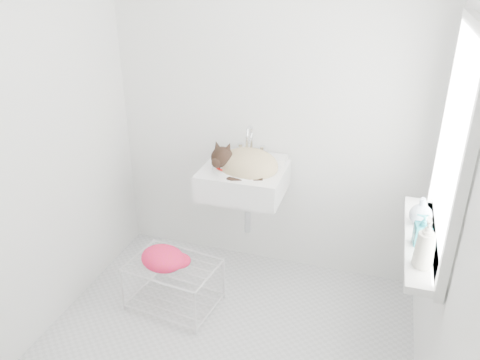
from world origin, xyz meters
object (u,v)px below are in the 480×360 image
(bottle_a, at_px, (421,266))
(wire_rack, at_px, (174,286))
(bottle_c, at_px, (419,223))
(cat, at_px, (245,164))
(bottle_b, at_px, (420,244))
(sink, at_px, (244,168))

(bottle_a, bearing_deg, wire_rack, 166.45)
(bottle_c, bearing_deg, cat, 160.37)
(bottle_a, bearing_deg, bottle_c, 90.00)
(cat, bearing_deg, bottle_b, -33.02)
(cat, relative_size, bottle_c, 2.93)
(bottle_b, bearing_deg, sink, 150.70)
(sink, bearing_deg, bottle_b, -29.30)
(sink, distance_m, bottle_a, 1.36)
(cat, distance_m, bottle_b, 1.24)
(sink, relative_size, bottle_c, 3.63)
(sink, relative_size, bottle_a, 2.66)
(bottle_b, xyz_separation_m, bottle_c, (0.00, 0.21, 0.00))
(sink, relative_size, bottle_b, 3.31)
(bottle_b, relative_size, bottle_c, 1.10)
(wire_rack, xyz_separation_m, bottle_c, (1.43, 0.06, 0.70))
(cat, relative_size, bottle_a, 2.15)
(sink, xyz_separation_m, cat, (0.01, -0.02, 0.04))
(bottle_a, distance_m, bottle_b, 0.19)
(wire_rack, relative_size, bottle_a, 2.68)
(wire_rack, bearing_deg, bottle_a, -13.55)
(cat, distance_m, wire_rack, 0.93)
(bottle_a, height_order, bottle_b, bottle_a)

